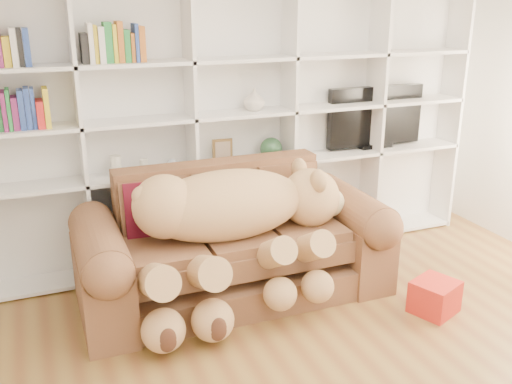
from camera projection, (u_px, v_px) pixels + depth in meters
name	position (u px, v px, depth m)	size (l,w,h in m)	color
wall_back	(233.00, 104.00, 4.98)	(5.00, 0.02, 2.70)	silver
bookshelf	(212.00, 113.00, 4.79)	(4.43, 0.35, 2.40)	white
sofa	(233.00, 249.00, 4.43)	(2.35, 1.02, 0.99)	brown
teddy_bear	(233.00, 222.00, 4.13)	(1.77, 0.97, 1.02)	tan
throw_pillow	(154.00, 210.00, 4.27)	(0.44, 0.14, 0.44)	#550E1B
gift_box	(435.00, 297.00, 4.24)	(0.31, 0.29, 0.25)	red
tv	(375.00, 118.00, 5.40)	(0.98, 0.18, 0.58)	black
picture_frame	(222.00, 151.00, 4.87)	(0.17, 0.03, 0.22)	brown
green_vase	(271.00, 149.00, 5.03)	(0.20, 0.20, 0.20)	#295030
figurine_tall	(116.00, 166.00, 4.56)	(0.09, 0.09, 0.17)	silver
figurine_short	(144.00, 166.00, 4.65)	(0.07, 0.07, 0.12)	silver
snow_globe	(172.00, 164.00, 4.73)	(0.09, 0.09, 0.09)	silver
shelf_vase	(254.00, 99.00, 4.83)	(0.18, 0.18, 0.19)	beige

